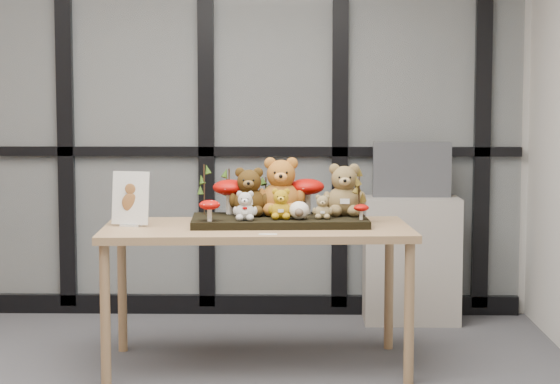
{
  "coord_description": "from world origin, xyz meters",
  "views": [
    {
      "loc": [
        1.05,
        -3.97,
        1.42
      ],
      "look_at": [
        0.95,
        1.16,
        0.92
      ],
      "focal_mm": 65.0,
      "sensor_mm": 36.0,
      "label": 1
    }
  ],
  "objects_px": {
    "bear_beige_small": "(322,205)",
    "monitor": "(412,170)",
    "cabinet": "(411,260)",
    "plush_cream_hedgehog": "(299,209)",
    "diorama_tray": "(279,221)",
    "mushroom_back_left": "(230,195)",
    "mushroom_front_left": "(210,210)",
    "bear_small_yellow": "(281,202)",
    "bear_tan_back": "(344,187)",
    "mushroom_back_right": "(307,194)",
    "mushroom_front_right": "(361,211)",
    "bear_brown_medium": "(249,189)",
    "display_table": "(257,239)",
    "bear_pooh_yellow": "(281,183)",
    "sign_holder": "(131,201)",
    "bear_white_bow": "(245,204)"
  },
  "relations": [
    {
      "from": "bear_small_yellow",
      "to": "sign_holder",
      "type": "relative_size",
      "value": 0.61
    },
    {
      "from": "bear_beige_small",
      "to": "mushroom_back_right",
      "type": "distance_m",
      "value": 0.23
    },
    {
      "from": "display_table",
      "to": "bear_pooh_yellow",
      "type": "relative_size",
      "value": 4.82
    },
    {
      "from": "cabinet",
      "to": "bear_beige_small",
      "type": "bearing_deg",
      "value": -118.41
    },
    {
      "from": "mushroom_front_left",
      "to": "cabinet",
      "type": "height_order",
      "value": "mushroom_front_left"
    },
    {
      "from": "diorama_tray",
      "to": "mushroom_back_right",
      "type": "bearing_deg",
      "value": 42.08
    },
    {
      "from": "plush_cream_hedgehog",
      "to": "diorama_tray",
      "type": "bearing_deg",
      "value": 133.57
    },
    {
      "from": "bear_tan_back",
      "to": "cabinet",
      "type": "distance_m",
      "value": 1.16
    },
    {
      "from": "bear_brown_medium",
      "to": "cabinet",
      "type": "relative_size",
      "value": 0.36
    },
    {
      "from": "bear_tan_back",
      "to": "plush_cream_hedgehog",
      "type": "xyz_separation_m",
      "value": [
        -0.24,
        -0.18,
        -0.1
      ]
    },
    {
      "from": "bear_brown_medium",
      "to": "bear_small_yellow",
      "type": "xyz_separation_m",
      "value": [
        0.17,
        -0.15,
        -0.05
      ]
    },
    {
      "from": "diorama_tray",
      "to": "cabinet",
      "type": "relative_size",
      "value": 1.16
    },
    {
      "from": "bear_brown_medium",
      "to": "sign_holder",
      "type": "bearing_deg",
      "value": -169.33
    },
    {
      "from": "mushroom_back_right",
      "to": "mushroom_front_left",
      "type": "xyz_separation_m",
      "value": [
        -0.49,
        -0.33,
        -0.04
      ]
    },
    {
      "from": "bear_small_yellow",
      "to": "mushroom_back_right",
      "type": "xyz_separation_m",
      "value": [
        0.13,
        0.23,
        0.02
      ]
    },
    {
      "from": "mushroom_back_right",
      "to": "bear_tan_back",
      "type": "bearing_deg",
      "value": -17.97
    },
    {
      "from": "plush_cream_hedgehog",
      "to": "sign_holder",
      "type": "xyz_separation_m",
      "value": [
        -0.87,
        0.01,
        0.04
      ]
    },
    {
      "from": "mushroom_back_left",
      "to": "mushroom_front_left",
      "type": "distance_m",
      "value": 0.32
    },
    {
      "from": "mushroom_back_right",
      "to": "mushroom_front_right",
      "type": "height_order",
      "value": "mushroom_back_right"
    },
    {
      "from": "bear_small_yellow",
      "to": "plush_cream_hedgehog",
      "type": "bearing_deg",
      "value": -10.6
    },
    {
      "from": "sign_holder",
      "to": "mushroom_front_right",
      "type": "bearing_deg",
      "value": 12.01
    },
    {
      "from": "bear_pooh_yellow",
      "to": "plush_cream_hedgehog",
      "type": "height_order",
      "value": "bear_pooh_yellow"
    },
    {
      "from": "monitor",
      "to": "bear_tan_back",
      "type": "bearing_deg",
      "value": -116.14
    },
    {
      "from": "bear_pooh_yellow",
      "to": "bear_tan_back",
      "type": "relative_size",
      "value": 1.12
    },
    {
      "from": "display_table",
      "to": "mushroom_front_left",
      "type": "xyz_separation_m",
      "value": [
        -0.23,
        -0.11,
        0.16
      ]
    },
    {
      "from": "bear_beige_small",
      "to": "bear_brown_medium",
      "type": "bearing_deg",
      "value": 157.69
    },
    {
      "from": "plush_cream_hedgehog",
      "to": "cabinet",
      "type": "relative_size",
      "value": 0.13
    },
    {
      "from": "bear_small_yellow",
      "to": "sign_holder",
      "type": "height_order",
      "value": "sign_holder"
    },
    {
      "from": "bear_tan_back",
      "to": "bear_beige_small",
      "type": "height_order",
      "value": "bear_tan_back"
    },
    {
      "from": "bear_small_yellow",
      "to": "cabinet",
      "type": "relative_size",
      "value": 0.22
    },
    {
      "from": "diorama_tray",
      "to": "mushroom_front_right",
      "type": "distance_m",
      "value": 0.44
    },
    {
      "from": "bear_tan_back",
      "to": "mushroom_back_right",
      "type": "xyz_separation_m",
      "value": [
        -0.2,
        0.06,
        -0.05
      ]
    },
    {
      "from": "bear_white_bow",
      "to": "plush_cream_hedgehog",
      "type": "distance_m",
      "value": 0.28
    },
    {
      "from": "monitor",
      "to": "display_table",
      "type": "bearing_deg",
      "value": -130.19
    },
    {
      "from": "bear_brown_medium",
      "to": "bear_pooh_yellow",
      "type": "bearing_deg",
      "value": 6.7
    },
    {
      "from": "plush_cream_hedgehog",
      "to": "bear_brown_medium",
      "type": "bearing_deg",
      "value": 145.22
    },
    {
      "from": "plush_cream_hedgehog",
      "to": "cabinet",
      "type": "distance_m",
      "value": 1.37
    },
    {
      "from": "sign_holder",
      "to": "bear_beige_small",
      "type": "bearing_deg",
      "value": 13.85
    },
    {
      "from": "diorama_tray",
      "to": "mushroom_back_left",
      "type": "bearing_deg",
      "value": 151.05
    },
    {
      "from": "diorama_tray",
      "to": "sign_holder",
      "type": "height_order",
      "value": "sign_holder"
    },
    {
      "from": "mushroom_back_left",
      "to": "mushroom_back_right",
      "type": "bearing_deg",
      "value": 2.38
    },
    {
      "from": "mushroom_front_left",
      "to": "sign_holder",
      "type": "height_order",
      "value": "sign_holder"
    },
    {
      "from": "bear_brown_medium",
      "to": "mushroom_back_left",
      "type": "height_order",
      "value": "bear_brown_medium"
    },
    {
      "from": "bear_small_yellow",
      "to": "cabinet",
      "type": "bearing_deg",
      "value": 50.62
    },
    {
      "from": "display_table",
      "to": "bear_tan_back",
      "type": "xyz_separation_m",
      "value": [
        0.45,
        0.15,
        0.26
      ]
    },
    {
      "from": "bear_beige_small",
      "to": "monitor",
      "type": "bearing_deg",
      "value": 58.73
    },
    {
      "from": "display_table",
      "to": "mushroom_back_left",
      "type": "relative_size",
      "value": 7.96
    },
    {
      "from": "mushroom_front_left",
      "to": "mushroom_front_right",
      "type": "distance_m",
      "value": 0.77
    },
    {
      "from": "bear_beige_small",
      "to": "cabinet",
      "type": "relative_size",
      "value": 0.18
    },
    {
      "from": "bear_pooh_yellow",
      "to": "bear_beige_small",
      "type": "xyz_separation_m",
      "value": [
        0.22,
        -0.16,
        -0.1
      ]
    }
  ]
}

